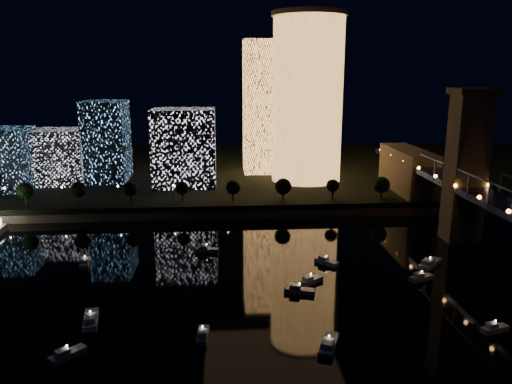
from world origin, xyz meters
TOP-DOWN VIEW (x-y plane):
  - ground at (0.00, 0.00)m, footprint 520.00×520.00m
  - far_bank at (0.00, 160.00)m, footprint 420.00×160.00m
  - seawall at (0.00, 82.00)m, footprint 420.00×6.00m
  - tower_cylindrical at (25.50, 125.79)m, footprint 34.00×34.00m
  - tower_rectangular at (7.42, 148.00)m, footprint 20.48×20.48m
  - midrise_blocks at (-65.80, 123.98)m, footprint 99.21×39.92m
  - motorboats at (5.16, 10.64)m, footprint 121.07×63.68m
  - esplanade_trees at (-28.91, 88.00)m, footprint 166.42×6.70m
  - street_lamps at (-34.00, 94.00)m, footprint 132.70×0.70m

SIDE VIEW (x-z plane):
  - ground at x=0.00m, z-range 0.00..0.00m
  - motorboats at x=5.16m, z-range -0.58..2.20m
  - seawall at x=0.00m, z-range 0.00..3.00m
  - far_bank at x=0.00m, z-range 0.00..5.00m
  - street_lamps at x=-34.00m, z-range 6.20..11.85m
  - esplanade_trees at x=-28.91m, z-range 6.04..14.89m
  - midrise_blocks at x=-65.80m, z-range 2.28..39.26m
  - tower_rectangular at x=7.42m, z-range 5.00..70.18m
  - tower_cylindrical at x=25.50m, z-range 5.13..80.99m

